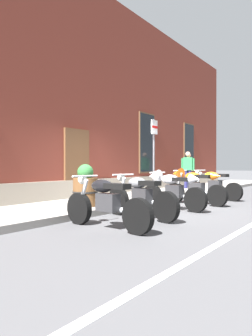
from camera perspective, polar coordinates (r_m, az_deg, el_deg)
The scene contains 12 objects.
ground_plane at distance 9.38m, azimuth 2.65°, elevation -6.64°, with size 140.00×140.00×0.00m, color #424244.
sidewalk at distance 10.05m, azimuth -3.27°, elevation -5.75°, with size 32.00×2.41×0.15m, color gray.
brick_pub_facade at distance 12.95m, azimuth -17.31°, elevation 11.29°, with size 26.00×5.44×7.21m.
motorcycle_black_naked at distance 6.19m, azimuth -3.50°, elevation -5.81°, with size 0.62×2.12×0.97m.
motorcycle_grey_naked at distance 7.40m, azimuth 2.34°, elevation -4.79°, with size 0.78×2.10×0.96m.
motorcycle_white_sport at distance 8.92m, azimuth 7.49°, elevation -3.34°, with size 0.66×1.99×1.04m.
motorcycle_orange_sport at distance 10.27m, azimuth 11.22°, elevation -2.76°, with size 0.75×2.08×1.08m.
motorcycle_yellow_naked at distance 11.85m, azimuth 14.46°, elevation -2.80°, with size 0.74×2.06×1.01m.
pedestrian_striped_shirt at distance 15.16m, azimuth 10.36°, elevation 0.02°, with size 0.29×0.58×1.61m.
pedestrian_tan_coat at distance 16.05m, azimuth 10.45°, elevation 0.00°, with size 0.31×0.65×1.60m.
parking_sign at distance 10.76m, azimuth 4.73°, elevation 3.56°, with size 0.36×0.07×2.47m.
barrel_planter at distance 8.46m, azimuth -6.85°, elevation -3.41°, with size 0.64×0.64×1.04m.
Camera 1 is at (-7.94, -4.85, 1.15)m, focal length 36.24 mm.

